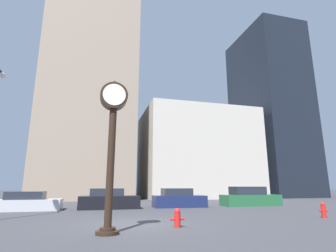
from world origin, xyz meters
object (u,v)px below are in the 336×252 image
Objects in this scene: car_navy at (179,199)px; car_silver at (28,202)px; car_green at (250,198)px; fire_hydrant_far at (177,218)px; street_clock at (112,133)px; fire_hydrant_near at (323,210)px; car_black at (109,200)px.

car_silver is at bearing -177.39° from car_navy.
car_green is 12.93m from fire_hydrant_far.
street_clock is 4.10m from fire_hydrant_far.
car_green reaches higher than car_navy.
street_clock is 7.09× the size of fire_hydrant_near.
fire_hydrant_near is (10.12, -8.25, -0.21)m from car_black.
car_navy reaches higher than car_silver.
fire_hydrant_near is 1.08× the size of fire_hydrant_far.
car_navy is at bearing 72.36° from fire_hydrant_far.
car_black is at bearing 103.12° from fire_hydrant_far.
car_navy reaches higher than fire_hydrant_near.
car_black is 1.05× the size of car_navy.
car_green is 6.76× the size of fire_hydrant_far.
car_navy is at bearing 61.21° from street_clock.
car_black is at bearing -0.55° from car_silver.
car_silver is 17.35m from fire_hydrant_near.
fire_hydrant_near is at bearing -40.31° from car_black.
car_green reaches higher than fire_hydrant_near.
street_clock reaches higher than car_silver.
car_green is (5.97, -0.14, 0.05)m from car_navy.
car_black is at bearing -176.51° from car_navy.
car_navy is (10.29, 0.10, 0.08)m from car_silver.
car_green is at bearing 41.09° from street_clock.
car_green is at bearing 82.91° from fire_hydrant_near.
car_navy is at bearing 178.99° from car_green.
car_black is 9.56m from fire_hydrant_far.
car_black reaches higher than car_silver.
fire_hydrant_near is (4.95, -8.38, -0.20)m from car_navy.
fire_hydrant_near is (-1.02, -8.24, -0.25)m from car_green.
street_clock is at bearing -162.60° from fire_hydrant_far.
car_silver is (-4.65, 10.17, -2.87)m from street_clock.
car_black reaches higher than fire_hydrant_far.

